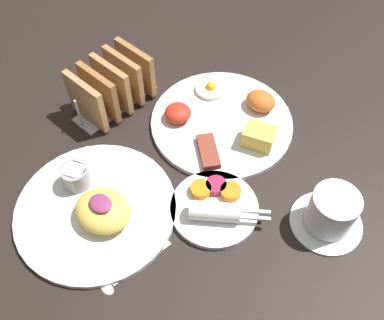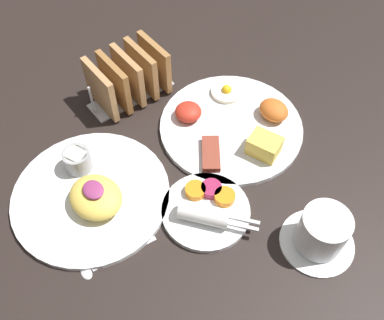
{
  "view_description": "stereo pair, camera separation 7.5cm",
  "coord_description": "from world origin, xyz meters",
  "px_view_note": "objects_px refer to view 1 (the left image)",
  "views": [
    {
      "loc": [
        0.35,
        -0.29,
        0.64
      ],
      "look_at": [
        0.05,
        0.04,
        0.03
      ],
      "focal_mm": 40.0,
      "sensor_mm": 36.0,
      "label": 1
    },
    {
      "loc": [
        0.4,
        -0.24,
        0.64
      ],
      "look_at": [
        0.05,
        0.04,
        0.03
      ],
      "focal_mm": 40.0,
      "sensor_mm": 36.0,
      "label": 2
    }
  ],
  "objects_px": {
    "plate_condiments": "(215,206)",
    "plate_foreground": "(96,207)",
    "coffee_cup": "(331,213)",
    "plate_breakfast": "(224,120)",
    "toast_rack": "(112,86)"
  },
  "relations": [
    {
      "from": "plate_foreground",
      "to": "coffee_cup",
      "type": "bearing_deg",
      "value": 38.69
    },
    {
      "from": "plate_breakfast",
      "to": "plate_foreground",
      "type": "distance_m",
      "value": 0.3
    },
    {
      "from": "coffee_cup",
      "to": "plate_condiments",
      "type": "bearing_deg",
      "value": -145.91
    },
    {
      "from": "plate_condiments",
      "to": "coffee_cup",
      "type": "height_order",
      "value": "coffee_cup"
    },
    {
      "from": "plate_foreground",
      "to": "coffee_cup",
      "type": "relative_size",
      "value": 2.27
    },
    {
      "from": "plate_breakfast",
      "to": "plate_condiments",
      "type": "relative_size",
      "value": 1.69
    },
    {
      "from": "plate_breakfast",
      "to": "coffee_cup",
      "type": "xyz_separation_m",
      "value": [
        0.27,
        -0.06,
        0.03
      ]
    },
    {
      "from": "plate_foreground",
      "to": "plate_breakfast",
      "type": "bearing_deg",
      "value": 83.52
    },
    {
      "from": "plate_condiments",
      "to": "plate_foreground",
      "type": "distance_m",
      "value": 0.2
    },
    {
      "from": "plate_breakfast",
      "to": "coffee_cup",
      "type": "height_order",
      "value": "coffee_cup"
    },
    {
      "from": "plate_breakfast",
      "to": "toast_rack",
      "type": "xyz_separation_m",
      "value": [
        -0.2,
        -0.11,
        0.04
      ]
    },
    {
      "from": "toast_rack",
      "to": "plate_breakfast",
      "type": "bearing_deg",
      "value": 28.14
    },
    {
      "from": "plate_condiments",
      "to": "plate_foreground",
      "type": "relative_size",
      "value": 0.6
    },
    {
      "from": "plate_breakfast",
      "to": "plate_condiments",
      "type": "bearing_deg",
      "value": -54.96
    },
    {
      "from": "toast_rack",
      "to": "plate_foreground",
      "type": "bearing_deg",
      "value": -48.81
    }
  ]
}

